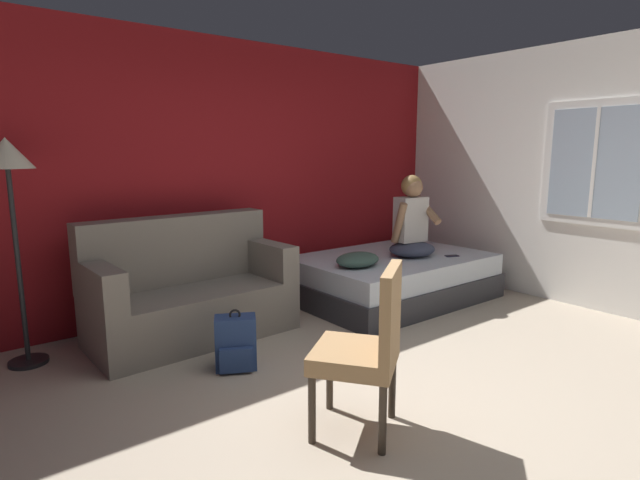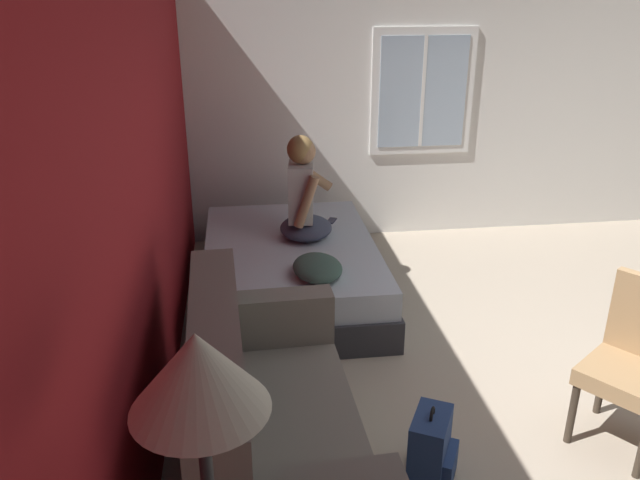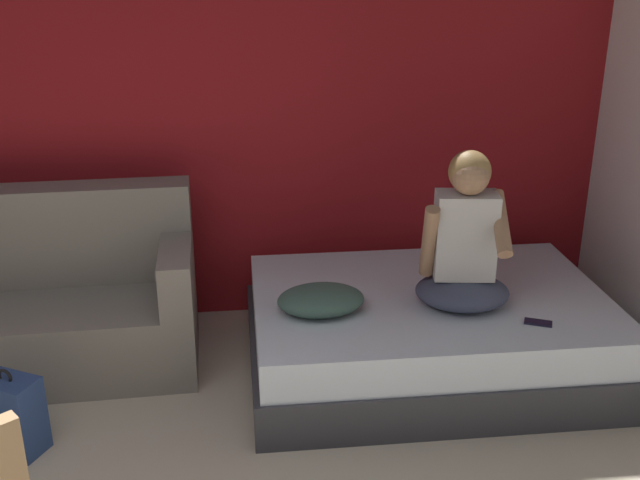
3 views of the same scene
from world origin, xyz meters
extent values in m
plane|color=tan|center=(0.00, 0.00, 0.00)|extent=(40.00, 40.00, 0.00)
cube|color=maroon|center=(0.00, 2.82, 1.35)|extent=(11.05, 0.16, 2.70)
cube|color=silver|center=(3.10, 0.00, 1.35)|extent=(0.16, 6.87, 2.70)
cube|color=white|center=(3.01, 0.40, 1.49)|extent=(0.02, 1.04, 1.24)
cube|color=#9EB2C6|center=(3.00, 0.40, 1.49)|extent=(0.01, 0.88, 1.08)
cube|color=white|center=(3.00, 0.40, 1.49)|extent=(0.01, 0.04, 1.08)
cube|color=#2D2D33|center=(1.70, 1.85, 0.13)|extent=(2.09, 1.45, 0.26)
cube|color=silver|center=(1.70, 1.85, 0.37)|extent=(2.03, 1.40, 0.22)
cube|color=slate|center=(-0.52, 2.09, 0.22)|extent=(1.73, 0.86, 0.44)
cube|color=slate|center=(-0.53, 2.39, 0.74)|extent=(1.71, 0.30, 0.60)
cube|color=slate|center=(0.24, 2.11, 0.60)|extent=(0.21, 0.81, 0.32)
cylinder|color=#382D23|center=(-0.36, 0.41, 0.20)|extent=(0.04, 0.04, 0.40)
cylinder|color=#382D23|center=(-0.13, 0.10, 0.20)|extent=(0.04, 0.04, 0.40)
cube|color=#9E7A51|center=(-0.40, 0.14, 0.45)|extent=(0.64, 0.64, 0.10)
ellipsoid|color=#383D51|center=(1.84, 1.70, 0.56)|extent=(0.57, 0.50, 0.16)
cube|color=#B2ADA8|center=(1.84, 1.74, 0.88)|extent=(0.35, 0.24, 0.48)
cylinder|color=#936B4C|center=(1.64, 1.72, 0.86)|extent=(0.11, 0.22, 0.44)
cylinder|color=#936B4C|center=(2.00, 1.64, 0.98)|extent=(0.13, 0.38, 0.29)
sphere|color=#936B4C|center=(1.84, 1.72, 1.23)|extent=(0.21, 0.21, 0.21)
ellipsoid|color=olive|center=(1.84, 1.74, 1.24)|extent=(0.25, 0.25, 0.23)
cube|color=navy|center=(-0.54, 1.31, 0.20)|extent=(0.35, 0.30, 0.40)
cube|color=navy|center=(-0.59, 1.20, 0.11)|extent=(0.24, 0.16, 0.18)
torus|color=black|center=(-0.54, 1.31, 0.42)|extent=(0.08, 0.05, 0.09)
ellipsoid|color=#385147|center=(1.04, 1.70, 0.55)|extent=(0.51, 0.39, 0.14)
cube|color=black|center=(2.18, 1.43, 0.48)|extent=(0.16, 0.12, 0.01)
cone|color=beige|center=(-1.75, 2.36, 1.59)|extent=(0.36, 0.36, 0.22)
camera|label=1|loc=(-2.21, -1.85, 1.60)|focal=28.00mm
camera|label=2|loc=(-3.08, 2.22, 2.47)|focal=35.00mm
camera|label=3|loc=(0.62, -1.97, 2.33)|focal=42.00mm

